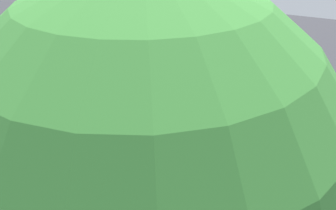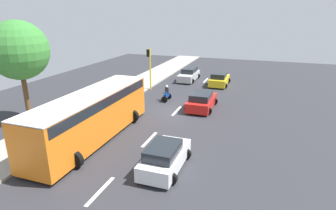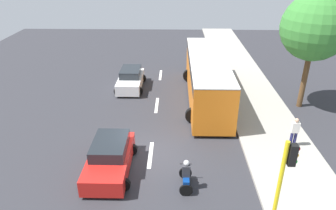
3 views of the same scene
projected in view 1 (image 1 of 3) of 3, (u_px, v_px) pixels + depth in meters
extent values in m
cube|color=#2D2D33|center=(139.00, 96.00, 16.46)|extent=(40.00, 60.00, 0.10)
cube|color=#9E998E|center=(39.00, 181.00, 10.94)|extent=(4.00, 60.00, 0.15)
cube|color=white|center=(50.00, 74.00, 18.61)|extent=(0.20, 2.40, 0.01)
cube|color=white|center=(139.00, 95.00, 16.43)|extent=(0.20, 2.40, 0.01)
cube|color=white|center=(255.00, 122.00, 14.25)|extent=(0.20, 2.40, 0.01)
cube|color=red|center=(134.00, 67.00, 18.11)|extent=(1.94, 4.21, 0.80)
cube|color=#1E2328|center=(138.00, 57.00, 17.64)|extent=(1.63, 2.36, 0.56)
cylinder|color=black|center=(105.00, 73.00, 18.07)|extent=(0.64, 0.22, 0.64)
cylinder|color=black|center=(121.00, 62.00, 19.41)|extent=(0.64, 0.22, 0.64)
cylinder|color=black|center=(148.00, 82.00, 17.06)|extent=(0.64, 0.22, 0.64)
cylinder|color=black|center=(162.00, 70.00, 18.40)|extent=(0.64, 0.22, 0.64)
cube|color=yellow|center=(22.00, 45.00, 21.36)|extent=(1.86, 4.01, 0.80)
cube|color=#1E2328|center=(23.00, 36.00, 20.90)|extent=(1.56, 2.25, 0.56)
cylinder|color=black|center=(18.00, 42.00, 22.60)|extent=(0.64, 0.22, 0.64)
cylinder|color=black|center=(28.00, 55.00, 20.36)|extent=(0.64, 0.22, 0.64)
cylinder|color=black|center=(46.00, 47.00, 21.64)|extent=(0.64, 0.22, 0.64)
cube|color=white|center=(332.00, 103.00, 14.60)|extent=(1.77, 4.03, 0.80)
cylinder|color=black|center=(299.00, 109.00, 14.60)|extent=(0.64, 0.22, 0.64)
cylinder|color=black|center=(302.00, 95.00, 15.81)|extent=(0.64, 0.22, 0.64)
cube|color=orange|center=(274.00, 143.00, 10.25)|extent=(2.50, 11.00, 2.90)
cube|color=black|center=(280.00, 114.00, 9.69)|extent=(2.52, 10.56, 0.60)
cube|color=white|center=(282.00, 104.00, 9.50)|extent=(2.50, 11.00, 0.08)
cylinder|color=black|center=(185.00, 128.00, 12.97)|extent=(1.00, 0.30, 1.00)
cylinder|color=black|center=(162.00, 160.00, 11.26)|extent=(1.00, 0.30, 1.00)
cylinder|color=black|center=(88.00, 98.00, 15.55)|extent=(0.60, 0.10, 0.60)
cylinder|color=black|center=(68.00, 93.00, 15.99)|extent=(0.60, 0.10, 0.60)
cube|color=navy|center=(76.00, 91.00, 15.66)|extent=(0.28, 1.10, 0.36)
sphere|color=navy|center=(79.00, 89.00, 15.50)|extent=(0.32, 0.32, 0.32)
cylinder|color=black|center=(84.00, 87.00, 15.28)|extent=(0.55, 0.04, 0.04)
cube|color=#333338|center=(73.00, 82.00, 15.47)|extent=(0.36, 0.24, 0.60)
sphere|color=silver|center=(73.00, 75.00, 15.25)|extent=(0.26, 0.26, 0.26)
cylinder|color=#72604C|center=(273.00, 210.00, 9.24)|extent=(0.16, 0.16, 0.85)
cube|color=gold|center=(276.00, 195.00, 8.79)|extent=(0.40, 0.24, 0.60)
sphere|color=tan|center=(279.00, 183.00, 8.57)|extent=(0.22, 0.22, 0.22)
cylinder|color=#1E1E4C|center=(41.00, 191.00, 9.88)|extent=(0.16, 0.16, 0.85)
cylinder|color=#1E1E4C|center=(37.00, 196.00, 9.72)|extent=(0.16, 0.16, 0.85)
cube|color=silver|center=(34.00, 176.00, 9.43)|extent=(0.40, 0.24, 0.60)
sphere|color=tan|center=(31.00, 165.00, 9.21)|extent=(0.22, 0.22, 0.22)
sphere|color=#387F33|center=(150.00, 164.00, 3.61)|extent=(4.25, 4.25, 4.25)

